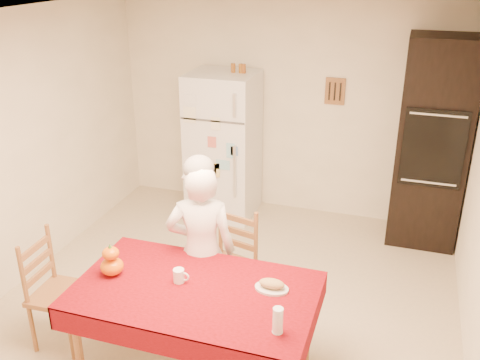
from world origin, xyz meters
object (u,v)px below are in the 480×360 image
at_px(dining_table, 195,297).
at_px(chair_far, 231,258).
at_px(refrigerator, 223,145).
at_px(pumpkin_lower, 112,266).
at_px(bread_plate, 272,288).
at_px(seated_woman, 201,252).
at_px(coffee_mug, 179,276).
at_px(chair_left, 53,287).
at_px(wine_glass, 278,320).
at_px(oven_cabinet, 432,144).

xyz_separation_m(dining_table, chair_far, (-0.02, 0.85, -0.18)).
relative_size(refrigerator, pumpkin_lower, 10.00).
distance_m(dining_table, bread_plate, 0.54).
xyz_separation_m(refrigerator, seated_woman, (0.58, -2.16, -0.10)).
bearing_deg(coffee_mug, chair_left, -178.44).
xyz_separation_m(refrigerator, coffee_mug, (0.59, -2.61, -0.04)).
xyz_separation_m(dining_table, coffee_mug, (-0.14, 0.05, 0.12)).
xyz_separation_m(refrigerator, pumpkin_lower, (0.09, -2.66, -0.02)).
distance_m(seated_woman, pumpkin_lower, 0.71).
height_order(dining_table, coffee_mug, coffee_mug).
distance_m(refrigerator, chair_left, 2.70).
bearing_deg(coffee_mug, refrigerator, 102.77).
xyz_separation_m(pumpkin_lower, wine_glass, (1.31, -0.26, 0.02)).
bearing_deg(dining_table, pumpkin_lower, -179.06).
distance_m(oven_cabinet, seated_woman, 2.80).
distance_m(wine_glass, bread_plate, 0.46).
bearing_deg(oven_cabinet, coffee_mug, -122.50).
relative_size(oven_cabinet, coffee_mug, 22.00).
distance_m(coffee_mug, pumpkin_lower, 0.51).
relative_size(chair_far, pumpkin_lower, 5.59).
relative_size(oven_cabinet, bread_plate, 9.17).
distance_m(refrigerator, dining_table, 2.76).
bearing_deg(chair_left, pumpkin_lower, -94.98).
xyz_separation_m(seated_woman, bread_plate, (0.66, -0.34, 0.02)).
height_order(oven_cabinet, coffee_mug, oven_cabinet).
relative_size(pumpkin_lower, bread_plate, 0.71).
xyz_separation_m(oven_cabinet, coffee_mug, (-1.69, -2.65, -0.29)).
relative_size(chair_far, bread_plate, 3.96).
bearing_deg(dining_table, refrigerator, 105.40).
bearing_deg(bread_plate, chair_far, 127.77).
height_order(refrigerator, bread_plate, refrigerator).
bearing_deg(bread_plate, coffee_mug, -170.48).
xyz_separation_m(coffee_mug, bread_plate, (0.65, 0.11, -0.04)).
relative_size(oven_cabinet, wine_glass, 12.50).
distance_m(refrigerator, pumpkin_lower, 2.66).
relative_size(refrigerator, wine_glass, 9.66).
bearing_deg(seated_woman, oven_cabinet, -144.35).
xyz_separation_m(pumpkin_lower, bread_plate, (1.16, 0.17, -0.05)).
height_order(dining_table, chair_left, chair_left).
bearing_deg(oven_cabinet, bread_plate, -112.15).
distance_m(chair_far, seated_woman, 0.45).
height_order(refrigerator, oven_cabinet, oven_cabinet).
height_order(refrigerator, chair_far, refrigerator).
distance_m(refrigerator, bread_plate, 2.79).
bearing_deg(refrigerator, coffee_mug, -77.23).
height_order(coffee_mug, pumpkin_lower, pumpkin_lower).
height_order(seated_woman, bread_plate, seated_woman).
bearing_deg(dining_table, oven_cabinet, 60.14).
bearing_deg(pumpkin_lower, chair_far, 54.05).
bearing_deg(dining_table, bread_plate, 16.92).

